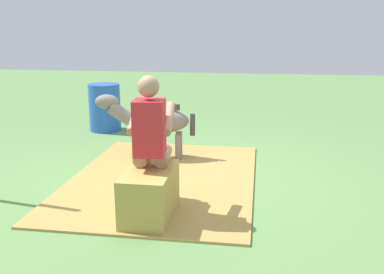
{
  "coord_description": "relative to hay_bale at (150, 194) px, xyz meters",
  "views": [
    {
      "loc": [
        -4.8,
        -0.92,
        1.81
      ],
      "look_at": [
        0.03,
        -0.17,
        0.55
      ],
      "focal_mm": 41.13,
      "sensor_mm": 36.0,
      "label": 1
    }
  ],
  "objects": [
    {
      "name": "person_seated",
      "position": [
        0.16,
        0.01,
        0.51
      ],
      "size": [
        0.69,
        0.46,
        1.36
      ],
      "color": "tan",
      "rests_on": "ground"
    },
    {
      "name": "hay_patch",
      "position": [
        1.07,
        0.11,
        -0.23
      ],
      "size": [
        3.01,
        2.16,
        0.02
      ],
      "primitive_type": "cube",
      "color": "#AD8C47",
      "rests_on": "ground"
    },
    {
      "name": "hay_bale",
      "position": [
        0.0,
        0.0,
        0.0
      ],
      "size": [
        0.77,
        0.43,
        0.48
      ],
      "primitive_type": "cube",
      "color": "tan",
      "rests_on": "ground"
    },
    {
      "name": "pony_standing",
      "position": [
        1.86,
        0.44,
        0.3
      ],
      "size": [
        0.43,
        1.34,
        0.9
      ],
      "color": "slate",
      "rests_on": "ground"
    },
    {
      "name": "water_barrel",
      "position": [
        3.4,
        1.66,
        0.17
      ],
      "size": [
        0.54,
        0.54,
        0.81
      ],
      "primitive_type": "cylinder",
      "color": "blue",
      "rests_on": "ground"
    },
    {
      "name": "ground_plane",
      "position": [
        1.0,
        -0.07,
        -0.24
      ],
      "size": [
        24.0,
        24.0,
        0.0
      ],
      "primitive_type": "plane",
      "color": "#608C4C"
    }
  ]
}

